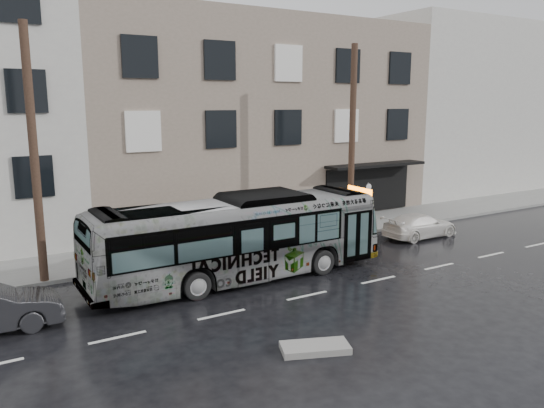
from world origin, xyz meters
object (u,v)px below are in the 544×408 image
(utility_pole_rear, at_px, (34,156))
(white_sedan, at_px, (420,225))
(bus, at_px, (239,238))
(utility_pole_front, at_px, (352,141))
(sign_post, at_px, (367,207))

(utility_pole_rear, xyz_separation_m, white_sedan, (16.73, -2.00, -4.06))
(bus, bearing_deg, white_sedan, -84.62)
(utility_pole_front, height_order, white_sedan, utility_pole_front)
(utility_pole_front, relative_size, white_sedan, 2.23)
(bus, xyz_separation_m, white_sedan, (10.42, 1.06, -0.98))
(bus, bearing_deg, utility_pole_rear, 63.73)
(sign_post, xyz_separation_m, bus, (-8.79, -3.06, 0.22))
(utility_pole_front, height_order, utility_pole_rear, same)
(sign_post, distance_m, bus, 9.31)
(sign_post, height_order, bus, bus)
(utility_pole_front, xyz_separation_m, utility_pole_rear, (-14.00, 0.00, 0.00))
(utility_pole_rear, relative_size, bus, 0.80)
(white_sedan, bearing_deg, sign_post, 37.92)
(utility_pole_rear, distance_m, white_sedan, 17.33)
(white_sedan, bearing_deg, bus, 94.56)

